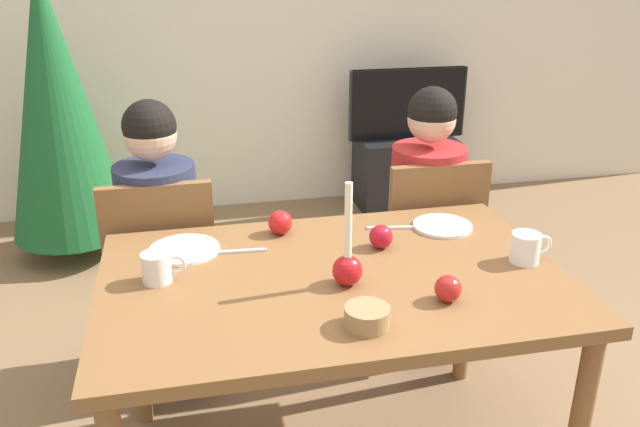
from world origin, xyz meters
TOP-DOWN VIEW (x-y plane):
  - back_wall at (0.00, 2.60)m, footprint 6.40×0.10m
  - dining_table at (0.00, 0.00)m, footprint 1.40×0.90m
  - chair_left at (-0.53, 0.61)m, footprint 0.40×0.40m
  - chair_right at (0.54, 0.61)m, footprint 0.40×0.40m
  - person_left_child at (-0.53, 0.64)m, footprint 0.30×0.30m
  - person_right_child at (0.54, 0.64)m, footprint 0.30×0.30m
  - tv_stand at (1.04, 2.30)m, footprint 0.64×0.40m
  - tv at (1.04, 2.30)m, footprint 0.79×0.05m
  - christmas_tree at (-1.07, 1.97)m, footprint 0.66×0.66m
  - candle_centerpiece at (0.02, -0.07)m, footprint 0.09×0.09m
  - plate_left at (-0.44, 0.26)m, footprint 0.23×0.23m
  - plate_right at (0.46, 0.27)m, footprint 0.21×0.21m
  - mug_left at (-0.52, 0.07)m, footprint 0.13×0.09m
  - mug_right at (0.61, -0.04)m, footprint 0.14×0.09m
  - fork_left at (-0.27, 0.22)m, footprint 0.18×0.03m
  - fork_right at (0.28, 0.29)m, footprint 0.18×0.04m
  - bowl_walnuts at (0.02, -0.30)m, footprint 0.12×0.12m
  - apple_near_candle at (-0.11, 0.33)m, footprint 0.08×0.08m
  - apple_by_left_plate at (0.19, 0.15)m, footprint 0.08×0.08m
  - apple_by_right_mug at (0.28, -0.22)m, footprint 0.08×0.08m

SIDE VIEW (x-z plane):
  - tv_stand at x=1.04m, z-range 0.00..0.48m
  - chair_left at x=-0.53m, z-range 0.06..0.96m
  - chair_right at x=0.54m, z-range 0.06..0.96m
  - person_left_child at x=-0.53m, z-range -0.02..1.16m
  - person_right_child at x=0.54m, z-range -0.02..1.16m
  - dining_table at x=0.00m, z-range 0.29..1.04m
  - tv at x=1.04m, z-range 0.48..0.94m
  - fork_left at x=-0.27m, z-range 0.75..0.76m
  - fork_right at x=0.28m, z-range 0.75..0.76m
  - plate_left at x=-0.44m, z-range 0.75..0.76m
  - plate_right at x=0.46m, z-range 0.75..0.76m
  - bowl_walnuts at x=0.02m, z-range 0.75..0.81m
  - apple_by_right_mug at x=0.28m, z-range 0.75..0.83m
  - apple_by_left_plate at x=0.19m, z-range 0.75..0.83m
  - apple_near_candle at x=-0.11m, z-range 0.75..0.83m
  - mug_left at x=-0.52m, z-range 0.75..0.84m
  - mug_right at x=0.61m, z-range 0.75..0.85m
  - candle_centerpiece at x=0.02m, z-range 0.66..0.97m
  - christmas_tree at x=-1.07m, z-range 0.03..1.73m
  - back_wall at x=0.00m, z-range 0.00..2.60m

